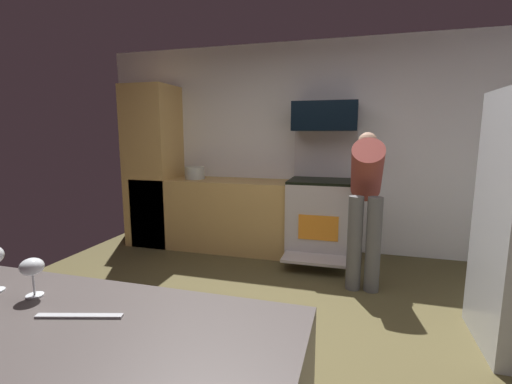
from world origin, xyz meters
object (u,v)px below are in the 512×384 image
person_cook (366,194)px  stock_pot (195,173)px  microwave (325,116)px  oven_range (321,216)px  wine_glass_near (32,268)px

person_cook → stock_pot: size_ratio=5.91×
microwave → person_cook: (0.48, -0.74, -0.77)m
oven_range → wine_glass_near: size_ratio=10.50×
oven_range → person_cook: 0.90m
stock_pot → person_cook: bearing=-17.2°
oven_range → microwave: bearing=90.0°
oven_range → stock_pot: (-1.65, 0.01, 0.47)m
person_cook → wine_glass_near: bearing=-114.6°
oven_range → microwave: 1.18m
microwave → stock_pot: microwave is taller
wine_glass_near → oven_range: bearing=77.5°
microwave → person_cook: 1.17m
person_cook → microwave: bearing=123.1°
oven_range → stock_pot: oven_range is taller
person_cook → wine_glass_near: person_cook is taller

